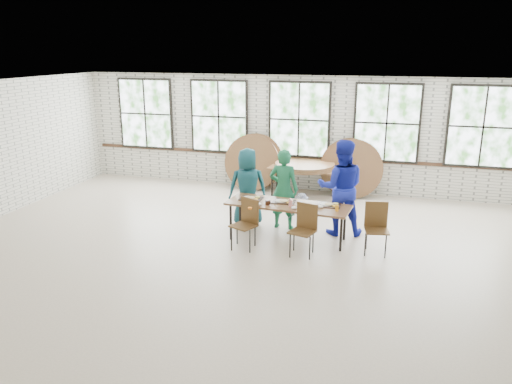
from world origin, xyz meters
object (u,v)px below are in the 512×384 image
at_px(storage_table, 305,170).
at_px(chair_near_left, 247,219).
at_px(dining_table, 288,206).
at_px(chair_near_right, 305,225).

bearing_deg(storage_table, chair_near_left, -90.94).
relative_size(dining_table, chair_near_left, 2.59).
bearing_deg(chair_near_left, chair_near_right, 23.92).
relative_size(dining_table, storage_table, 1.32).
distance_m(chair_near_right, storage_table, 3.72).
distance_m(chair_near_left, chair_near_right, 1.11).
relative_size(chair_near_right, storage_table, 0.51).
height_order(dining_table, storage_table, same).
relative_size(chair_near_left, storage_table, 0.51).
distance_m(dining_table, chair_near_right, 0.75).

